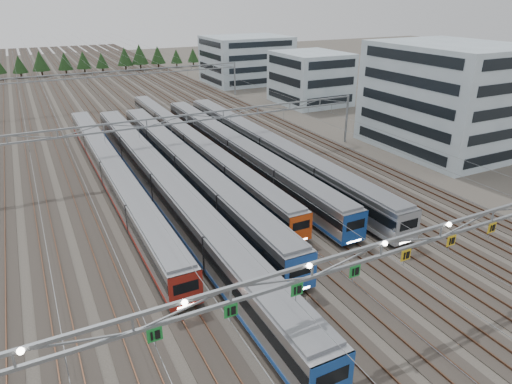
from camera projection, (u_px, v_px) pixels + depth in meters
name	position (u px, v px, depth m)	size (l,w,h in m)	color
ground	(371.00, 335.00, 33.74)	(400.00, 400.00, 0.00)	#47423A
track_bed	(109.00, 88.00, 114.84)	(54.00, 260.00, 5.42)	#2D2823
train_a	(112.00, 172.00, 58.82)	(2.79, 58.06, 3.64)	black
train_b	(165.00, 187.00, 53.86)	(3.15, 67.01, 4.11)	black
train_c	(186.00, 167.00, 60.03)	(3.07, 56.55, 4.00)	black
train_d	(192.00, 144.00, 70.57)	(2.65, 63.24, 3.44)	black
train_e	(237.00, 151.00, 66.74)	(2.95, 54.86, 3.84)	black
train_f	(269.00, 149.00, 67.38)	(3.06, 56.81, 3.99)	black
gantry_near	(382.00, 253.00, 30.81)	(56.36, 0.61, 8.08)	gray
gantry_mid	(187.00, 125.00, 63.88)	(56.36, 0.36, 8.00)	gray
gantry_far	(119.00, 77.00, 100.64)	(56.36, 0.36, 8.00)	gray
depot_bldg_south	(447.00, 98.00, 71.84)	(18.00, 22.00, 16.45)	#99ADB7
depot_bldg_mid	(310.00, 78.00, 104.05)	(14.00, 16.00, 11.36)	#99ADB7
depot_bldg_north	(246.00, 60.00, 128.67)	(22.00, 18.00, 12.61)	#99ADB7
treeline	(72.00, 60.00, 142.62)	(87.50, 5.60, 7.02)	#332114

